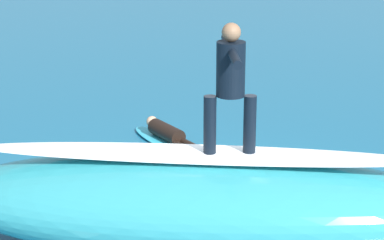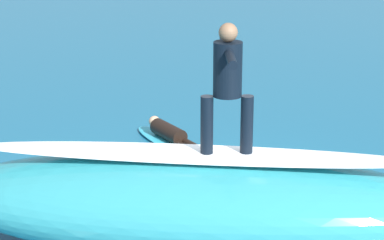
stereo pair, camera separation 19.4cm
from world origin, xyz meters
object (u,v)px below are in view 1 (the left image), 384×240
object	(u,v)px
surfboard_paddling	(167,142)
surfer_paddling	(170,135)
surfboard_riding	(229,156)
surfer_riding	(231,79)

from	to	relation	value
surfboard_paddling	surfer_paddling	size ratio (longest dim) A/B	1.47
surfboard_paddling	surfer_paddling	world-z (taller)	surfer_paddling
surfboard_riding	surfer_paddling	bearing A→B (deg)	-80.51
surfboard_paddling	surfboard_riding	bearing A→B (deg)	159.16
surfer_riding	surfer_paddling	world-z (taller)	surfer_riding
surfboard_riding	surfer_paddling	size ratio (longest dim) A/B	1.31
surfboard_paddling	surfer_paddling	xyz separation A→B (m)	(-0.10, 0.09, 0.18)
surfboard_riding	surfboard_paddling	xyz separation A→B (m)	(1.99, -3.72, -1.27)
surfer_riding	surfboard_paddling	xyz separation A→B (m)	(1.99, -3.72, -2.26)
surfer_riding	surfer_paddling	bearing A→B (deg)	-80.51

